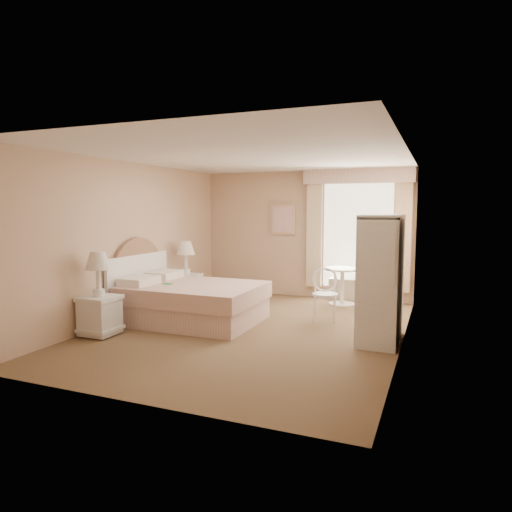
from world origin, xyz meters
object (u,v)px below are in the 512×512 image
at_px(nightstand_far, 186,280).
at_px(round_table, 342,280).
at_px(cafe_chair, 325,290).
at_px(bed, 188,300).
at_px(nightstand_near, 99,304).
at_px(armoire, 381,289).

relative_size(nightstand_far, round_table, 1.69).
height_order(round_table, cafe_chair, cafe_chair).
xyz_separation_m(bed, round_table, (2.00, 2.13, 0.12)).
distance_m(nightstand_near, armoire, 3.85).
distance_m(round_table, armoire, 2.32).
bearing_deg(armoire, cafe_chair, 137.91).
height_order(bed, nightstand_near, bed).
bearing_deg(armoire, nightstand_near, -161.83).
height_order(nightstand_near, cafe_chair, nightstand_near).
bearing_deg(round_table, nightstand_near, -129.42).
height_order(nightstand_near, nightstand_far, nightstand_near).
distance_m(nightstand_near, cafe_chair, 3.39).
height_order(nightstand_far, cafe_chair, nightstand_far).
relative_size(nightstand_near, armoire, 0.69).
distance_m(bed, round_table, 2.92).
relative_size(bed, nightstand_near, 1.79).
xyz_separation_m(nightstand_near, armoire, (3.65, 1.20, 0.26)).
height_order(nightstand_far, armoire, armoire).
xyz_separation_m(bed, cafe_chair, (1.97, 0.89, 0.14)).
relative_size(nightstand_near, cafe_chair, 1.40).
height_order(round_table, armoire, armoire).
bearing_deg(nightstand_near, cafe_chair, 37.57).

